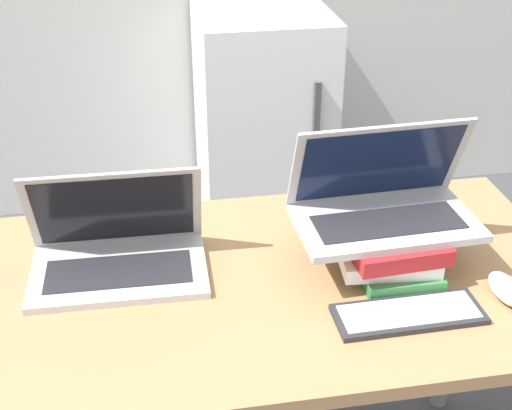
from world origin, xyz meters
name	(u,v)px	position (x,y,z in m)	size (l,w,h in m)	color
desk	(254,313)	(0.00, 0.35, 0.66)	(1.37, 0.71, 0.75)	#9E754C
laptop_left	(118,250)	(-0.28, 0.44, 0.79)	(0.37, 0.24, 0.23)	#B2B2B7
book_stack	(384,242)	(0.29, 0.37, 0.80)	(0.22, 0.28, 0.10)	#33753D
laptop_on_books	(383,203)	(0.28, 0.38, 0.89)	(0.38, 0.23, 0.22)	#B2B2B7
wireless_keyboard	(409,314)	(0.27, 0.18, 0.75)	(0.29, 0.11, 0.01)	#28282D
mouse	(506,289)	(0.49, 0.21, 0.77)	(0.06, 0.11, 0.04)	white
mini_fridge	(262,127)	(0.27, 1.76, 0.47)	(0.50, 0.56, 0.94)	white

